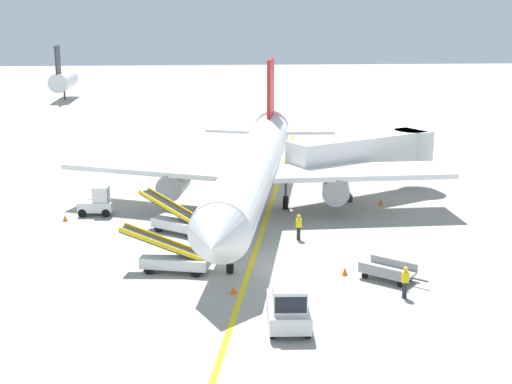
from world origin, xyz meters
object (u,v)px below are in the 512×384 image
Objects in this scene: airliner at (254,167)px; safety_cone_wingtip_left at (381,202)px; baggage_cart_loaded at (388,271)px; safety_cone_wingtip_right at (65,218)px; belt_loader_aft_hold at (173,258)px; jet_bridge at (372,151)px; baggage_tug_near_wing at (98,202)px; ground_crew_marshaller at (299,226)px; safety_cone_nose_left at (234,290)px; ground_crew_wing_walker at (405,281)px; safety_cone_nose_right at (345,272)px; belt_loader_forward_hold at (179,221)px; pushback_tug at (289,307)px.

airliner is 10.35m from safety_cone_wingtip_left.
baggage_cart_loaded is 7.71× the size of safety_cone_wingtip_right.
belt_loader_aft_hold reaches higher than safety_cone_wingtip_left.
baggage_tug_near_wing is (-20.80, -4.14, -2.62)m from jet_bridge.
safety_cone_nose_left is (-4.51, -8.51, -0.69)m from ground_crew_marshaller.
safety_cone_nose_left is (9.10, -15.17, -0.71)m from baggage_tug_near_wing.
belt_loader_aft_hold is at bearing 158.64° from ground_crew_wing_walker.
safety_cone_nose_right is (15.37, -13.01, -0.71)m from baggage_tug_near_wing.
baggage_tug_near_wing reaches higher than ground_crew_wing_walker.
safety_cone_wingtip_left is at bearing 79.97° from ground_crew_wing_walker.
belt_loader_forward_hold reaches higher than safety_cone_nose_left.
jet_bridge is at bearing 81.67° from ground_crew_wing_walker.
belt_loader_forward_hold is 2.79× the size of ground_crew_marshaller.
baggage_tug_near_wing is 2.61m from safety_cone_wingtip_right.
belt_loader_forward_hold is 11.09m from safety_cone_nose_left.
safety_cone_nose_left is (-2.39, 4.19, -0.77)m from pushback_tug.
baggage_tug_near_wing is 5.64× the size of safety_cone_nose_right.
baggage_cart_loaded is at bearing -32.26° from safety_cone_wingtip_right.
baggage_cart_loaded is 2.00× the size of ground_crew_wing_walker.
safety_cone_wingtip_left is (7.28, 7.84, -0.69)m from ground_crew_marshaller.
jet_bridge is at bearing 56.37° from ground_crew_marshaller.
baggage_cart_loaded is at bearing 95.00° from ground_crew_wing_walker.
airliner is 15.29m from safety_cone_nose_left.
pushback_tug is 12.88m from ground_crew_marshaller.
baggage_tug_near_wing is at bearing 120.96° from safety_cone_nose_left.
safety_cone_nose_right is at bearing -40.25° from baggage_tug_near_wing.
airliner is 80.01× the size of safety_cone_wingtip_left.
airliner is 12.79m from belt_loader_aft_hold.
baggage_tug_near_wing is 0.52× the size of belt_loader_forward_hold.
pushback_tug is 6.99m from ground_crew_wing_walker.
ground_crew_marshaller is at bearing -26.08° from baggage_tug_near_wing.
belt_loader_forward_hold reaches higher than pushback_tug.
belt_loader_forward_hold reaches higher than safety_cone_wingtip_left.
airliner reaches higher than baggage_tug_near_wing.
pushback_tug reaches higher than safety_cone_wingtip_right.
baggage_cart_loaded is at bearing 9.11° from safety_cone_nose_left.
jet_bridge is 13.24m from ground_crew_marshaller.
airliner reaches higher than safety_cone_nose_left.
baggage_tug_near_wing reaches higher than safety_cone_nose_right.
belt_loader_aft_hold is (-5.62, 7.67, -0.22)m from pushback_tug.
baggage_cart_loaded is 8.59m from safety_cone_nose_left.
baggage_tug_near_wing is at bearing 120.68° from pushback_tug.
airliner is at bearing 82.01° from safety_cone_nose_left.
belt_loader_forward_hold is (-14.88, -8.71, -2.77)m from jet_bridge.
safety_cone_nose_right is (-2.43, 3.36, -0.69)m from ground_crew_wing_walker.
safety_cone_wingtip_right is at bearing 147.74° from baggage_cart_loaded.
safety_cone_wingtip_right is (-7.94, 10.28, -0.56)m from belt_loader_aft_hold.
baggage_tug_near_wing is 1.46× the size of ground_crew_wing_walker.
baggage_tug_near_wing is 5.64× the size of safety_cone_wingtip_right.
safety_cone_wingtip_left is at bearing 65.38° from pushback_tug.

